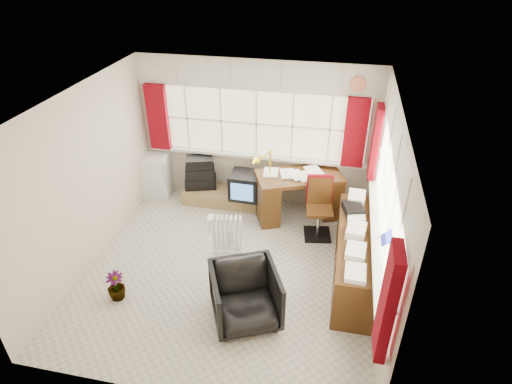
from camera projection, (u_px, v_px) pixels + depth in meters
ground at (229, 270)px, 6.15m from camera, size 4.00×4.00×0.00m
room_walls at (225, 179)px, 5.36m from camera, size 4.00×4.00×4.00m
window_back at (256, 152)px, 7.28m from camera, size 3.70×0.12×3.60m
window_right at (377, 234)px, 5.32m from camera, size 0.12×3.70×3.60m
curtains at (306, 157)px, 6.00m from camera, size 3.83×3.83×1.15m
overhead_cabinets at (314, 101)px, 5.62m from camera, size 3.98×3.98×0.48m
desk at (298, 193)px, 7.10m from camera, size 1.53×1.15×0.83m
desk_lamp at (270, 157)px, 6.77m from camera, size 0.19×0.18×0.45m
task_chair at (319, 204)px, 6.66m from camera, size 0.47×0.50×0.99m
office_chair at (245, 296)px, 5.20m from camera, size 1.06×1.07×0.74m
radiator at (227, 239)px, 6.33m from camera, size 0.46×0.25×0.66m
credenza at (354, 255)px, 5.81m from camera, size 0.50×2.00×0.85m
file_tray at (353, 209)px, 6.05m from camera, size 0.34×0.39×0.11m
tv_bench at (223, 196)px, 7.61m from camera, size 1.40×0.50×0.25m
crt_tv at (245, 186)px, 7.25m from camera, size 0.51×0.48×0.45m
hifi_stack at (200, 173)px, 7.53m from camera, size 0.62×0.49×0.57m
mini_fridge at (158, 174)px, 7.76m from camera, size 0.49×0.49×0.78m
spray_bottle_a at (232, 232)px, 6.65m from camera, size 0.17×0.17×0.31m
spray_bottle_b at (252, 205)px, 7.44m from camera, size 0.11×0.11×0.18m
flower_vase at (116, 286)px, 5.57m from camera, size 0.30×0.30×0.42m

